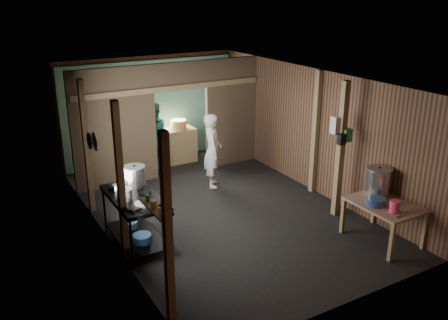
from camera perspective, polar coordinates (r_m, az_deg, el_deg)
floor at (r=9.53m, az=-0.60°, el=-5.88°), size 4.50×7.00×0.00m
ceiling at (r=8.72m, az=-0.66°, el=9.70°), size 4.50×7.00×0.00m
wall_back at (r=12.10m, az=-8.80°, el=6.05°), size 4.50×0.00×2.60m
wall_front at (r=6.44m, az=14.88°, el=-6.97°), size 4.50×0.00×2.60m
wall_left at (r=8.25m, az=-14.41°, el=-0.92°), size 0.00×7.00×2.60m
wall_right at (r=10.28m, az=10.40°, el=3.49°), size 0.00×7.00×2.60m
partition_left at (r=10.50m, az=-12.92°, el=3.66°), size 1.85×0.10×2.60m
partition_right at (r=11.63m, az=0.85°, el=5.72°), size 1.35×0.10×2.60m
partition_header at (r=10.82m, az=-5.26°, el=9.99°), size 1.30×0.10×0.60m
turquoise_panel at (r=12.06m, az=-8.68°, el=5.76°), size 4.40×0.06×2.50m
back_counter at (r=11.96m, az=-6.28°, el=1.63°), size 1.20×0.50×0.85m
wall_clock at (r=11.98m, az=-7.65°, el=8.90°), size 0.20×0.03×0.20m
post_left_a at (r=6.00m, az=-6.74°, el=-8.48°), size 0.10×0.12×2.60m
post_left_b at (r=7.54m, az=-12.20°, el=-2.70°), size 0.10×0.12×2.60m
post_left_c at (r=9.36m, az=-16.05°, el=1.42°), size 0.10×0.12×2.60m
post_right at (r=10.09m, az=10.82°, el=3.16°), size 0.10×0.12×2.60m
post_free at (r=9.10m, az=13.68°, el=1.11°), size 0.12×0.12×2.60m
cross_beam at (r=10.72m, az=-6.33°, el=8.50°), size 4.40×0.12×0.12m
pan_lid_big at (r=8.51m, az=-15.10°, el=2.16°), size 0.03×0.34×0.34m
pan_lid_small at (r=8.91m, az=-15.73°, el=2.22°), size 0.03×0.30×0.30m
wall_shelf at (r=6.38m, az=-8.32°, el=-5.74°), size 0.14×0.80×0.03m
jar_white at (r=6.14m, az=-7.47°, el=-6.08°), size 0.07×0.07×0.10m
jar_yellow at (r=6.36m, az=-8.35°, el=-5.21°), size 0.08×0.08×0.10m
jar_green at (r=6.54m, az=-9.07°, el=-4.50°), size 0.06×0.06×0.10m
bag_white at (r=8.99m, az=13.34°, el=4.11°), size 0.22×0.15×0.32m
bag_green at (r=9.02m, az=14.41°, el=2.88°), size 0.16×0.12×0.24m
bag_black at (r=8.93m, az=13.82°, el=2.42°), size 0.14×0.10×0.20m
gas_range at (r=8.23m, az=-10.43°, el=-7.10°), size 0.79×1.53×0.90m
prep_table at (r=8.70m, az=18.35°, el=-7.03°), size 0.86×1.19×0.70m
stove_pot_large at (r=8.39m, az=-10.56°, el=-1.95°), size 0.46×0.46×0.38m
stove_pot_med at (r=7.91m, az=-11.68°, el=-4.05°), size 0.28×0.28×0.21m
stove_saucepan at (r=8.33m, az=-12.68°, el=-3.17°), size 0.19×0.19×0.09m
frying_pan at (r=7.67m, az=-9.57°, el=-5.20°), size 0.41×0.55×0.07m
blue_tub_front at (r=8.11m, az=-9.71°, el=-9.16°), size 0.31×0.31×0.13m
blue_tub_back at (r=8.62m, az=-11.10°, el=-7.52°), size 0.27×0.27×0.11m
stock_pot at (r=8.78m, az=17.88°, el=-2.50°), size 0.57×0.57×0.52m
wash_basin at (r=8.43m, az=17.57°, el=-4.73°), size 0.36×0.36×0.12m
pink_bucket at (r=8.25m, az=19.64°, el=-5.23°), size 0.21×0.21×0.20m
knife at (r=8.22m, az=20.36°, el=-6.15°), size 0.30×0.11×0.01m
yellow_tub at (r=11.89m, az=-5.44°, el=4.25°), size 0.39×0.39×0.22m
cook at (r=10.36m, az=-1.36°, el=1.13°), size 0.60×0.70×1.63m
worker_back at (r=11.45m, az=-8.42°, el=2.79°), size 0.88×0.73×1.64m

